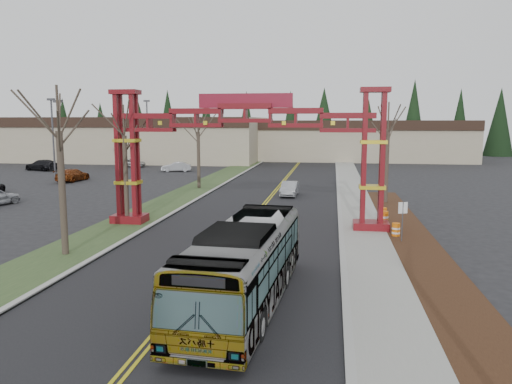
% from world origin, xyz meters
% --- Properties ---
extents(ground, '(200.00, 200.00, 0.00)m').
position_xyz_m(ground, '(0.00, 0.00, 0.00)').
color(ground, black).
rests_on(ground, ground).
extents(road, '(12.00, 110.00, 0.02)m').
position_xyz_m(road, '(0.00, 25.00, 0.01)').
color(road, black).
rests_on(road, ground).
extents(lane_line_left, '(0.12, 100.00, 0.01)m').
position_xyz_m(lane_line_left, '(-0.12, 25.00, 0.03)').
color(lane_line_left, gold).
rests_on(lane_line_left, road).
extents(lane_line_right, '(0.12, 100.00, 0.01)m').
position_xyz_m(lane_line_right, '(0.12, 25.00, 0.03)').
color(lane_line_right, gold).
rests_on(lane_line_right, road).
extents(curb_right, '(0.30, 110.00, 0.15)m').
position_xyz_m(curb_right, '(6.15, 25.00, 0.07)').
color(curb_right, '#A4A49F').
rests_on(curb_right, ground).
extents(sidewalk_right, '(2.60, 110.00, 0.14)m').
position_xyz_m(sidewalk_right, '(7.60, 25.00, 0.08)').
color(sidewalk_right, gray).
rests_on(sidewalk_right, ground).
extents(landscape_strip, '(2.60, 50.00, 0.12)m').
position_xyz_m(landscape_strip, '(10.20, 10.00, 0.06)').
color(landscape_strip, '#311C10').
rests_on(landscape_strip, ground).
extents(grass_median, '(4.00, 110.00, 0.08)m').
position_xyz_m(grass_median, '(-8.00, 25.00, 0.04)').
color(grass_median, '#2E4522').
rests_on(grass_median, ground).
extents(curb_left, '(0.30, 110.00, 0.15)m').
position_xyz_m(curb_left, '(-6.15, 25.00, 0.07)').
color(curb_left, '#A4A49F').
rests_on(curb_left, ground).
extents(gateway_arch, '(18.20, 1.60, 8.90)m').
position_xyz_m(gateway_arch, '(0.00, 18.00, 5.98)').
color(gateway_arch, maroon).
rests_on(gateway_arch, ground).
extents(retail_building_west, '(46.00, 22.30, 7.50)m').
position_xyz_m(retail_building_west, '(-30.00, 71.96, 3.76)').
color(retail_building_west, tan).
rests_on(retail_building_west, ground).
extents(retail_building_east, '(38.00, 20.30, 7.00)m').
position_xyz_m(retail_building_east, '(10.00, 79.95, 3.51)').
color(retail_building_east, tan).
rests_on(retail_building_east, ground).
extents(conifer_treeline, '(116.10, 5.60, 13.00)m').
position_xyz_m(conifer_treeline, '(0.25, 92.00, 6.49)').
color(conifer_treeline, black).
rests_on(conifer_treeline, ground).
extents(transit_bus, '(3.29, 11.38, 3.13)m').
position_xyz_m(transit_bus, '(2.38, 4.22, 1.57)').
color(transit_bus, '#A9ACB1').
rests_on(transit_bus, ground).
extents(silver_sedan, '(1.51, 4.06, 1.33)m').
position_xyz_m(silver_sedan, '(1.65, 32.11, 0.66)').
color(silver_sedan, '#A5A8AD').
rests_on(silver_sedan, ground).
extents(parked_car_mid_a, '(2.22, 5.07, 1.45)m').
position_xyz_m(parked_car_mid_a, '(-24.08, 39.72, 0.72)').
color(parked_car_mid_a, maroon).
rests_on(parked_car_mid_a, ground).
extents(parked_car_far_a, '(4.28, 2.35, 1.34)m').
position_xyz_m(parked_car_far_a, '(-15.68, 52.21, 0.67)').
color(parked_car_far_a, '#B6B9BF').
rests_on(parked_car_far_a, ground).
extents(parked_car_far_b, '(4.84, 3.40, 1.22)m').
position_xyz_m(parked_car_far_b, '(-24.44, 57.93, 0.61)').
color(parked_car_far_b, silver).
rests_on(parked_car_far_b, ground).
extents(parked_car_far_c, '(5.67, 3.71, 1.53)m').
position_xyz_m(parked_car_far_c, '(-34.79, 50.82, 0.76)').
color(parked_car_far_c, black).
rests_on(parked_car_far_c, ground).
extents(bare_tree_median_near, '(3.44, 3.44, 8.64)m').
position_xyz_m(bare_tree_median_near, '(-8.00, 9.71, 6.32)').
color(bare_tree_median_near, '#382D26').
rests_on(bare_tree_median_near, ground).
extents(bare_tree_median_mid, '(3.06, 3.06, 7.93)m').
position_xyz_m(bare_tree_median_mid, '(-8.00, 17.60, 5.87)').
color(bare_tree_median_mid, '#382D26').
rests_on(bare_tree_median_mid, ground).
extents(bare_tree_median_far, '(3.40, 3.40, 8.02)m').
position_xyz_m(bare_tree_median_far, '(-8.00, 35.79, 5.74)').
color(bare_tree_median_far, '#382D26').
rests_on(bare_tree_median_far, ground).
extents(bare_tree_right_far, '(3.39, 3.39, 8.44)m').
position_xyz_m(bare_tree_right_far, '(10.00, 29.10, 6.16)').
color(bare_tree_right_far, '#382D26').
rests_on(bare_tree_right_far, ground).
extents(light_pole_near, '(0.75, 0.38, 8.69)m').
position_xyz_m(light_pole_near, '(-18.03, 27.04, 5.03)').
color(light_pole_near, '#3F3F44').
rests_on(light_pole_near, ground).
extents(light_pole_mid, '(0.82, 0.41, 9.51)m').
position_xyz_m(light_pole_mid, '(-27.08, 41.14, 5.50)').
color(light_pole_mid, '#3F3F44').
rests_on(light_pole_mid, ground).
extents(light_pole_far, '(0.88, 0.44, 10.11)m').
position_xyz_m(light_pole_far, '(-23.15, 61.32, 5.85)').
color(light_pole_far, '#3F3F44').
rests_on(light_pole_far, ground).
extents(street_sign, '(0.52, 0.21, 2.36)m').
position_xyz_m(street_sign, '(9.50, 15.03, 1.69)').
color(street_sign, '#3F3F44').
rests_on(street_sign, ground).
extents(barrel_south, '(0.48, 0.48, 0.89)m').
position_xyz_m(barrel_south, '(9.33, 16.30, 0.45)').
color(barrel_south, orange).
rests_on(barrel_south, ground).
extents(barrel_mid, '(0.58, 0.58, 1.07)m').
position_xyz_m(barrel_mid, '(8.91, 19.21, 0.54)').
color(barrel_mid, orange).
rests_on(barrel_mid, ground).
extents(barrel_north, '(0.53, 0.53, 0.99)m').
position_xyz_m(barrel_north, '(9.03, 21.07, 0.49)').
color(barrel_north, orange).
rests_on(barrel_north, ground).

